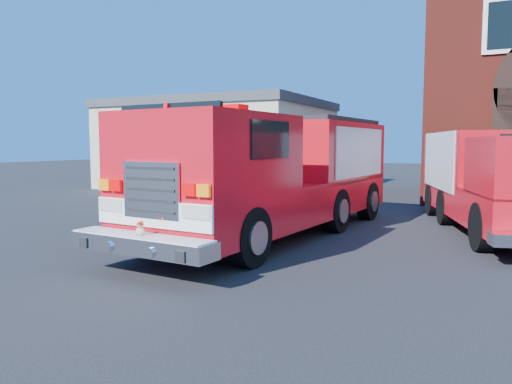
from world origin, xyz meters
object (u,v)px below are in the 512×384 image
at_px(fire_engine, 279,173).
at_px(secondary_truck, 496,177).
at_px(side_building, 220,144).
at_px(pickup_truck, 216,185).

distance_m(fire_engine, secondary_truck, 5.45).
relative_size(side_building, secondary_truck, 1.27).
bearing_deg(fire_engine, secondary_truck, 30.96).
bearing_deg(pickup_truck, secondary_truck, 3.05).
height_order(side_building, fire_engine, side_building).
bearing_deg(side_building, pickup_truck, -60.63).
distance_m(pickup_truck, secondary_truck, 7.88).
relative_size(fire_engine, secondary_truck, 1.19).
bearing_deg(pickup_truck, fire_engine, -36.83).
xyz_separation_m(fire_engine, secondary_truck, (4.67, 2.80, -0.13)).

